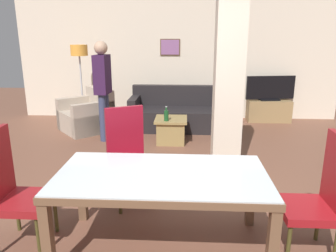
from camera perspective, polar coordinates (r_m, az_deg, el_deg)
The scene contains 15 objects.
ground_plane at distance 3.18m, azimuth -1.01°, elevation -20.28°, with size 18.00×18.00×0.00m, color brown.
back_wall at distance 7.51m, azimuth 1.70°, elevation 11.67°, with size 7.20×0.09×2.70m.
divider_pillar at distance 4.37m, azimuth 10.51°, elevation 8.60°, with size 0.37×0.40×2.70m.
dining_table at distance 2.87m, azimuth -1.07°, elevation -10.67°, with size 1.81×0.96×0.73m.
dining_chair_far_left at distance 3.75m, azimuth -6.94°, elevation -4.80°, with size 0.62×0.62×1.08m.
dining_chair_head_left at distance 3.26m, azimuth -25.49°, elevation -9.55°, with size 0.46×0.46×1.08m.
dining_chair_head_right at distance 3.10m, azimuth 24.97°, elevation -10.79°, with size 0.46×0.46×1.08m.
sofa at distance 6.72m, azimuth 2.01°, elevation 2.06°, with size 1.99×0.87×0.84m.
armchair at distance 6.75m, azimuth -13.83°, elevation 1.65°, with size 1.24×1.24×0.83m.
coffee_table at distance 5.85m, azimuth 0.53°, elevation -0.68°, with size 0.56×0.59×0.44m.
bottle at distance 5.60m, azimuth -0.30°, elevation 1.88°, with size 0.08×0.08×0.25m.
tv_stand at distance 7.62m, azimuth 17.10°, elevation 2.56°, with size 0.93×0.40×0.47m.
tv_screen at distance 7.53m, azimuth 17.40°, elevation 6.24°, with size 1.07×0.27×0.54m.
floor_lamp at distance 7.14m, azimuth -15.14°, elevation 11.41°, with size 0.35×0.35×1.67m.
standing_person at distance 5.94m, azimuth -11.30°, elevation 7.19°, with size 0.25×0.39×1.76m.
Camera 1 is at (0.19, -2.57, 1.86)m, focal length 35.00 mm.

